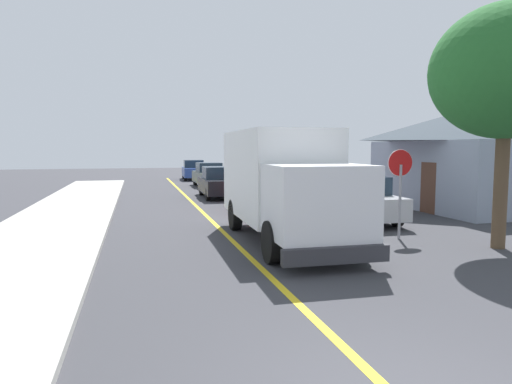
{
  "coord_description": "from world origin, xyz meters",
  "views": [
    {
      "loc": [
        -2.65,
        -3.82,
        2.68
      ],
      "look_at": [
        0.73,
        9.15,
        1.4
      ],
      "focal_mm": 32.28,
      "sensor_mm": 36.0,
      "label": 1
    }
  ],
  "objects_px": {
    "parked_car_mid": "(219,183)",
    "house_across_street": "(508,150)",
    "box_truck": "(283,180)",
    "stop_sign": "(400,176)",
    "street_tree_far_side": "(507,72)",
    "parked_car_near": "(259,192)",
    "parked_car_furthest": "(194,170)",
    "parked_van_across": "(359,200)",
    "parked_car_far": "(209,175)"
  },
  "relations": [
    {
      "from": "box_truck",
      "to": "parked_car_far",
      "type": "height_order",
      "value": "box_truck"
    },
    {
      "from": "street_tree_far_side",
      "to": "house_across_street",
      "type": "bearing_deg",
      "value": 46.05
    },
    {
      "from": "parked_car_far",
      "to": "parked_car_mid",
      "type": "bearing_deg",
      "value": -94.65
    },
    {
      "from": "parked_car_far",
      "to": "parked_car_furthest",
      "type": "distance_m",
      "value": 7.5
    },
    {
      "from": "parked_car_near",
      "to": "house_across_street",
      "type": "relative_size",
      "value": 0.42
    },
    {
      "from": "parked_car_mid",
      "to": "street_tree_far_side",
      "type": "distance_m",
      "value": 15.87
    },
    {
      "from": "parked_car_furthest",
      "to": "parked_van_across",
      "type": "xyz_separation_m",
      "value": [
        3.11,
        -24.11,
        0.0
      ]
    },
    {
      "from": "parked_car_furthest",
      "to": "parked_van_across",
      "type": "height_order",
      "value": "same"
    },
    {
      "from": "box_truck",
      "to": "parked_van_across",
      "type": "relative_size",
      "value": 1.62
    },
    {
      "from": "parked_car_furthest",
      "to": "stop_sign",
      "type": "height_order",
      "value": "stop_sign"
    },
    {
      "from": "stop_sign",
      "to": "parked_car_mid",
      "type": "bearing_deg",
      "value": 103.9
    },
    {
      "from": "parked_car_near",
      "to": "parked_car_far",
      "type": "distance_m",
      "value": 12.75
    },
    {
      "from": "box_truck",
      "to": "parked_car_furthest",
      "type": "xyz_separation_m",
      "value": [
        0.61,
        26.68,
        -0.97
      ]
    },
    {
      "from": "box_truck",
      "to": "parked_car_mid",
      "type": "height_order",
      "value": "box_truck"
    },
    {
      "from": "parked_car_mid",
      "to": "parked_van_across",
      "type": "height_order",
      "value": "same"
    },
    {
      "from": "box_truck",
      "to": "street_tree_far_side",
      "type": "distance_m",
      "value": 6.49
    },
    {
      "from": "parked_car_near",
      "to": "parked_car_far",
      "type": "relative_size",
      "value": 1.01
    },
    {
      "from": "parked_car_mid",
      "to": "parked_car_far",
      "type": "relative_size",
      "value": 1.0
    },
    {
      "from": "parked_car_mid",
      "to": "house_across_street",
      "type": "xyz_separation_m",
      "value": [
        12.12,
        -7.2,
        1.81
      ]
    },
    {
      "from": "parked_car_furthest",
      "to": "street_tree_far_side",
      "type": "relative_size",
      "value": 0.7
    },
    {
      "from": "parked_car_far",
      "to": "stop_sign",
      "type": "distance_m",
      "value": 20.09
    },
    {
      "from": "stop_sign",
      "to": "street_tree_far_side",
      "type": "relative_size",
      "value": 0.41
    },
    {
      "from": "parked_car_mid",
      "to": "parked_car_furthest",
      "type": "distance_m",
      "value": 14.66
    },
    {
      "from": "parked_car_near",
      "to": "parked_car_furthest",
      "type": "xyz_separation_m",
      "value": [
        -0.37,
        20.24,
        0.0
      ]
    },
    {
      "from": "parked_car_far",
      "to": "street_tree_far_side",
      "type": "relative_size",
      "value": 0.69
    },
    {
      "from": "parked_car_near",
      "to": "parked_car_mid",
      "type": "bearing_deg",
      "value": 97.83
    },
    {
      "from": "parked_van_across",
      "to": "house_across_street",
      "type": "distance_m",
      "value": 9.08
    },
    {
      "from": "parked_car_mid",
      "to": "parked_car_furthest",
      "type": "height_order",
      "value": "same"
    },
    {
      "from": "parked_car_furthest",
      "to": "house_across_street",
      "type": "distance_m",
      "value": 24.87
    },
    {
      "from": "parked_van_across",
      "to": "parked_car_far",
      "type": "bearing_deg",
      "value": 100.01
    },
    {
      "from": "parked_car_furthest",
      "to": "house_across_street",
      "type": "bearing_deg",
      "value": -61.8
    },
    {
      "from": "parked_car_far",
      "to": "house_across_street",
      "type": "bearing_deg",
      "value": -51.23
    },
    {
      "from": "parked_car_mid",
      "to": "street_tree_far_side",
      "type": "height_order",
      "value": "street_tree_far_side"
    },
    {
      "from": "stop_sign",
      "to": "house_across_street",
      "type": "distance_m",
      "value": 10.56
    },
    {
      "from": "stop_sign",
      "to": "street_tree_far_side",
      "type": "xyz_separation_m",
      "value": [
        1.88,
        -1.82,
        2.79
      ]
    },
    {
      "from": "parked_car_furthest",
      "to": "house_across_street",
      "type": "height_order",
      "value": "house_across_street"
    },
    {
      "from": "parked_car_far",
      "to": "stop_sign",
      "type": "bearing_deg",
      "value": -82.64
    },
    {
      "from": "parked_car_near",
      "to": "parked_car_furthest",
      "type": "distance_m",
      "value": 20.24
    },
    {
      "from": "box_truck",
      "to": "house_across_street",
      "type": "distance_m",
      "value": 13.27
    },
    {
      "from": "parked_car_near",
      "to": "street_tree_far_side",
      "type": "relative_size",
      "value": 0.7
    },
    {
      "from": "parked_car_far",
      "to": "house_across_street",
      "type": "relative_size",
      "value": 0.42
    },
    {
      "from": "box_truck",
      "to": "parked_car_near",
      "type": "distance_m",
      "value": 6.59
    },
    {
      "from": "house_across_street",
      "to": "parked_car_far",
      "type": "bearing_deg",
      "value": 128.77
    },
    {
      "from": "parked_car_near",
      "to": "parked_van_across",
      "type": "distance_m",
      "value": 4.75
    },
    {
      "from": "parked_car_near",
      "to": "parked_car_mid",
      "type": "height_order",
      "value": "same"
    },
    {
      "from": "parked_van_across",
      "to": "stop_sign",
      "type": "distance_m",
      "value": 3.46
    },
    {
      "from": "box_truck",
      "to": "parked_car_mid",
      "type": "bearing_deg",
      "value": 88.99
    },
    {
      "from": "box_truck",
      "to": "parked_car_mid",
      "type": "distance_m",
      "value": 12.07
    },
    {
      "from": "box_truck",
      "to": "house_across_street",
      "type": "xyz_separation_m",
      "value": [
        12.33,
        4.82,
        0.84
      ]
    },
    {
      "from": "stop_sign",
      "to": "house_across_street",
      "type": "height_order",
      "value": "house_across_street"
    }
  ]
}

